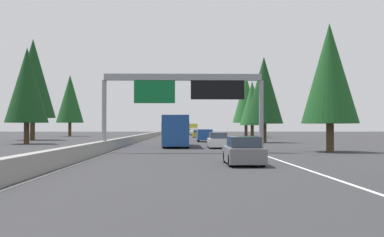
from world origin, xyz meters
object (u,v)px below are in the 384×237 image
Objects in this scene: sedan_near_center at (218,141)px; box_truck_mid_left at (193,129)px; pickup_mid_right at (194,132)px; sedan_far_right at (197,134)px; conifer_left_far at (70,99)px; sedan_far_left at (243,152)px; minivan_far_center at (204,135)px; sign_gantry_overhead at (185,90)px; conifer_right_far at (252,103)px; bus_distant_b at (176,130)px; conifer_right_distant at (246,99)px; conifer_left_mid at (33,78)px; conifer_left_near at (27,85)px; conifer_right_near at (330,73)px; sedan_mid_center at (180,136)px; conifer_right_mid at (264,90)px.

box_truck_mid_left is at bearing 0.25° from sedan_near_center.
sedan_far_right is (-26.45, 0.00, -0.23)m from pickup_mid_right.
conifer_left_far is (-24.88, 28.06, 6.77)m from box_truck_mid_left.
minivan_far_center reaches higher than sedan_far_left.
conifer_left_far reaches higher than sign_gantry_overhead.
bus_distant_b is at bearing 161.50° from conifer_right_far.
conifer_left_mid is (-32.68, 37.74, 1.20)m from conifer_right_distant.
conifer_left_near is at bearing 136.77° from conifer_right_far.
pickup_mid_right is (82.18, -2.77, -3.97)m from sign_gantry_overhead.
conifer_right_far is (52.95, -1.59, 0.32)m from conifer_right_near.
sedan_far_right is at bearing -8.38° from sedan_mid_center.
conifer_left_mid is at bearing 32.15° from sign_gantry_overhead.
conifer_right_distant is 39.54m from conifer_left_far.
conifer_right_far is at bearing -101.98° from sedan_far_right.
conifer_left_near reaches higher than sedan_far_right.
pickup_mid_right is (70.59, -3.62, -0.80)m from bus_distant_b.
sedan_far_right is (22.94, -3.38, 0.00)m from sedan_mid_center.
sedan_far_left is at bearing -179.90° from box_truck_mid_left.
sign_gantry_overhead is 0.80× the size of conifer_left_mid.
conifer_right_distant is (70.09, -14.23, 3.54)m from sign_gantry_overhead.
conifer_left_far is (82.29, 28.25, 7.70)m from sedan_far_left.
sedan_near_center is 0.32× the size of conifer_left_far.
sedan_far_left is at bearing -152.07° from conifer_left_mid.
conifer_left_near reaches higher than conifer_right_near.
conifer_right_far is at bearing -112.93° from conifer_left_far.
conifer_right_distant reaches higher than sign_gantry_overhead.
minivan_far_center is at bearing -179.95° from box_truck_mid_left.
conifer_left_near reaches higher than minivan_far_center.
conifer_right_near is at bearing -162.03° from minivan_far_center.
conifer_right_far reaches higher than sedan_near_center.
conifer_left_mid is at bearing 41.27° from bus_distant_b.
conifer_right_far is at bearing -33.64° from sedan_mid_center.
sign_gantry_overhead is at bearing 156.71° from conifer_right_mid.
conifer_right_mid is at bearing 3.00° from conifer_right_near.
pickup_mid_right is at bearing 43.46° from conifer_right_distant.
bus_distant_b is at bearing 45.48° from sedan_near_center.
minivan_far_center is at bearing -179.93° from sedan_far_right.
bus_distant_b is 0.73× the size of conifer_left_mid.
conifer_left_near is (-50.46, 32.91, -1.45)m from conifer_right_distant.
conifer_right_distant is at bearing -154.98° from box_truck_mid_left.
conifer_right_far is (45.86, -10.05, 5.92)m from sedan_near_center.
conifer_right_distant is (69.52, -2.64, 2.15)m from conifer_right_near.
conifer_right_far is (41.94, -14.03, 4.88)m from bus_distant_b.
conifer_right_mid is (23.49, 1.23, 0.50)m from conifer_right_near.
bus_distant_b reaches higher than sedan_far_right.
pickup_mid_right is 0.52× the size of conifer_right_far.
sign_gantry_overhead is at bearing 177.15° from sedan_far_right.
sedan_far_right is at bearing -30.71° from conifer_left_near.
conifer_right_distant is at bearing -10.08° from sedan_near_center.
conifer_left_far is at bearing 131.56° from box_truck_mid_left.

